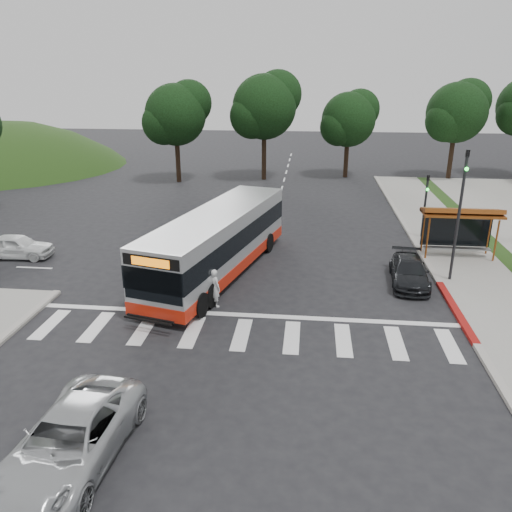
# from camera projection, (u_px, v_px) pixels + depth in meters

# --- Properties ---
(ground) EXTENTS (140.00, 140.00, 0.00)m
(ground) POSITION_uv_depth(u_px,v_px,m) (255.00, 285.00, 24.48)
(ground) COLOR black
(ground) RESTS_ON ground
(sidewalk_east) EXTENTS (4.00, 40.00, 0.12)m
(sidewalk_east) POSITION_uv_depth(u_px,v_px,m) (446.00, 240.00, 30.82)
(sidewalk_east) COLOR gray
(sidewalk_east) RESTS_ON ground
(curb_east) EXTENTS (0.30, 40.00, 0.15)m
(curb_east) POSITION_uv_depth(u_px,v_px,m) (413.00, 239.00, 31.01)
(curb_east) COLOR #9E9991
(curb_east) RESTS_ON ground
(curb_east_red) EXTENTS (0.32, 6.00, 0.15)m
(curb_east_red) POSITION_uv_depth(u_px,v_px,m) (456.00, 310.00, 21.68)
(curb_east_red) COLOR maroon
(curb_east_red) RESTS_ON ground
(hillside_nw) EXTENTS (44.00, 44.00, 10.00)m
(hillside_nw) POSITION_uv_depth(u_px,v_px,m) (0.00, 166.00, 55.72)
(hillside_nw) COLOR #1D3912
(hillside_nw) RESTS_ON ground
(crosswalk_ladder) EXTENTS (18.00, 2.60, 0.01)m
(crosswalk_ladder) POSITION_uv_depth(u_px,v_px,m) (242.00, 334.00, 19.81)
(crosswalk_ladder) COLOR silver
(crosswalk_ladder) RESTS_ON ground
(bus_shelter) EXTENTS (4.20, 1.60, 2.86)m
(bus_shelter) POSITION_uv_depth(u_px,v_px,m) (461.00, 217.00, 27.34)
(bus_shelter) COLOR brown
(bus_shelter) RESTS_ON sidewalk_east
(traffic_signal_ne_tall) EXTENTS (0.18, 0.37, 6.50)m
(traffic_signal_ne_tall) POSITION_uv_depth(u_px,v_px,m) (460.00, 206.00, 23.57)
(traffic_signal_ne_tall) COLOR black
(traffic_signal_ne_tall) RESTS_ON ground
(traffic_signal_ne_short) EXTENTS (0.18, 0.37, 4.00)m
(traffic_signal_ne_short) POSITION_uv_depth(u_px,v_px,m) (426.00, 200.00, 30.58)
(traffic_signal_ne_short) COLOR black
(traffic_signal_ne_short) RESTS_ON ground
(tree_ne_a) EXTENTS (6.16, 5.74, 9.30)m
(tree_ne_a) POSITION_uv_depth(u_px,v_px,m) (457.00, 112.00, 46.85)
(tree_ne_a) COLOR black
(tree_ne_a) RESTS_ON parking_lot
(tree_north_a) EXTENTS (6.60, 6.15, 10.17)m
(tree_north_a) POSITION_uv_depth(u_px,v_px,m) (265.00, 106.00, 46.63)
(tree_north_a) COLOR black
(tree_north_a) RESTS_ON ground
(tree_north_b) EXTENTS (5.72, 5.33, 8.43)m
(tree_north_b) POSITION_uv_depth(u_px,v_px,m) (349.00, 119.00, 48.11)
(tree_north_b) COLOR black
(tree_north_b) RESTS_ON ground
(tree_north_c) EXTENTS (6.16, 5.74, 9.30)m
(tree_north_c) POSITION_uv_depth(u_px,v_px,m) (176.00, 114.00, 45.78)
(tree_north_c) COLOR black
(tree_north_c) RESTS_ON ground
(transit_bus) EXTENTS (5.73, 12.90, 3.26)m
(transit_bus) POSITION_uv_depth(u_px,v_px,m) (218.00, 243.00, 25.36)
(transit_bus) COLOR #A7A9AB
(transit_bus) RESTS_ON ground
(pedestrian) EXTENTS (0.75, 0.75, 1.75)m
(pedestrian) POSITION_uv_depth(u_px,v_px,m) (215.00, 288.00, 21.96)
(pedestrian) COLOR silver
(pedestrian) RESTS_ON ground
(dark_sedan) EXTENTS (2.05, 4.38, 1.24)m
(dark_sedan) POSITION_uv_depth(u_px,v_px,m) (409.00, 272.00, 24.45)
(dark_sedan) COLOR black
(dark_sedan) RESTS_ON ground
(silver_suv_south) EXTENTS (2.76, 5.43, 1.47)m
(silver_suv_south) POSITION_uv_depth(u_px,v_px,m) (71.00, 439.00, 13.07)
(silver_suv_south) COLOR #B6B9BB
(silver_suv_south) RESTS_ON ground
(west_car_white) EXTENTS (3.99, 1.75, 1.34)m
(west_car_white) POSITION_uv_depth(u_px,v_px,m) (17.00, 246.00, 27.89)
(west_car_white) COLOR silver
(west_car_white) RESTS_ON ground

